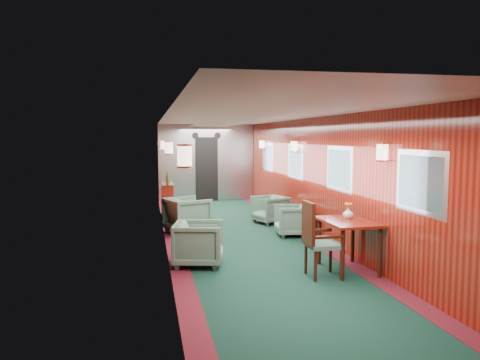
# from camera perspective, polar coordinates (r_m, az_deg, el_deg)

# --- Properties ---
(room) EXTENTS (12.00, 12.10, 2.40)m
(room) POSITION_cam_1_polar(r_m,az_deg,el_deg) (8.88, 0.54, 2.86)
(room) COLOR black
(room) RESTS_ON ground
(bulkhead) EXTENTS (2.98, 0.17, 2.39)m
(bulkhead) POSITION_cam_1_polar(r_m,az_deg,el_deg) (14.73, -4.12, 2.07)
(bulkhead) COLOR #A1A3A8
(bulkhead) RESTS_ON ground
(windows_right) EXTENTS (0.02, 8.60, 0.80)m
(windows_right) POSITION_cam_1_polar(r_m,az_deg,el_deg) (9.54, 9.02, 1.85)
(windows_right) COLOR silver
(windows_right) RESTS_ON ground
(wall_sconces) EXTENTS (2.97, 7.97, 0.25)m
(wall_sconces) POSITION_cam_1_polar(r_m,az_deg,el_deg) (9.43, -0.16, 3.95)
(wall_sconces) COLOR #FFE3C6
(wall_sconces) RESTS_ON ground
(dining_table) EXTENTS (0.73, 1.03, 0.76)m
(dining_table) POSITION_cam_1_polar(r_m,az_deg,el_deg) (7.22, 13.07, -5.79)
(dining_table) COLOR maroon
(dining_table) RESTS_ON ground
(side_chair) EXTENTS (0.50, 0.52, 1.10)m
(side_chair) POSITION_cam_1_polar(r_m,az_deg,el_deg) (6.80, 9.33, -6.80)
(side_chair) COLOR #1C4237
(side_chair) RESTS_ON ground
(credenza) EXTENTS (0.29, 0.94, 1.11)m
(credenza) POSITION_cam_1_polar(r_m,az_deg,el_deg) (11.96, -8.86, -2.37)
(credenza) COLOR maroon
(credenza) RESTS_ON ground
(flower_vase) EXTENTS (0.16, 0.16, 0.16)m
(flower_vase) POSITION_cam_1_polar(r_m,az_deg,el_deg) (7.37, 13.05, -3.95)
(flower_vase) COLOR silver
(flower_vase) RESTS_ON dining_table
(armchair_left_near) EXTENTS (0.89, 0.88, 0.69)m
(armchair_left_near) POSITION_cam_1_polar(r_m,az_deg,el_deg) (7.41, -5.05, -7.72)
(armchair_left_near) COLOR #1C4237
(armchair_left_near) RESTS_ON ground
(armchair_left_far) EXTENTS (1.06, 1.05, 0.75)m
(armchair_left_far) POSITION_cam_1_polar(r_m,az_deg,el_deg) (9.92, -6.45, -4.24)
(armchair_left_far) COLOR #1C4237
(armchair_left_far) RESTS_ON ground
(armchair_right_near) EXTENTS (0.76, 0.74, 0.63)m
(armchair_right_near) POSITION_cam_1_polar(r_m,az_deg,el_deg) (9.62, 6.44, -4.91)
(armchair_right_near) COLOR #1C4237
(armchair_right_near) RESTS_ON ground
(armchair_right_far) EXTENTS (0.89, 0.88, 0.64)m
(armchair_right_far) POSITION_cam_1_polar(r_m,az_deg,el_deg) (10.96, 3.67, -3.60)
(armchair_right_far) COLOR #1C4237
(armchair_right_far) RESTS_ON ground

